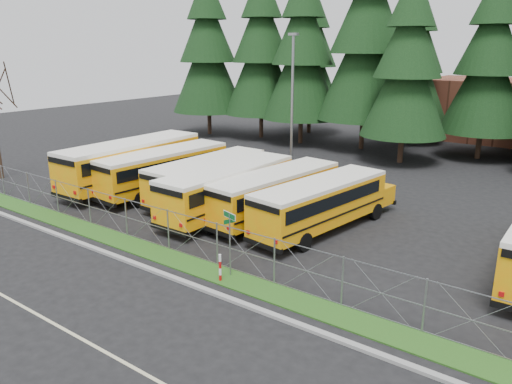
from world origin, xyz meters
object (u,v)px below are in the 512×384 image
(bus_3, at_px, (232,190))
(striped_bollard, at_px, (220,268))
(bus_1, at_px, (168,171))
(street_sign, at_px, (230,231))
(bus_4, at_px, (279,195))
(bus_0, at_px, (137,164))
(light_standard, at_px, (292,99))
(bus_2, at_px, (211,179))
(bus_5, at_px, (325,205))

(bus_3, bearing_deg, striped_bollard, -53.66)
(bus_1, bearing_deg, street_sign, -29.01)
(bus_4, relative_size, street_sign, 3.67)
(bus_0, bearing_deg, light_standard, 56.28)
(bus_1, bearing_deg, bus_2, 11.17)
(bus_0, distance_m, striped_bollard, 15.79)
(street_sign, distance_m, striped_bollard, 1.57)
(striped_bollard, bearing_deg, bus_5, 86.57)
(bus_4, height_order, light_standard, light_standard)
(bus_3, height_order, light_standard, light_standard)
(bus_1, distance_m, bus_5, 11.60)
(bus_1, relative_size, bus_2, 1.07)
(bus_0, relative_size, street_sign, 4.32)
(bus_2, relative_size, bus_3, 0.94)
(bus_0, xyz_separation_m, bus_2, (6.06, 0.72, -0.26))
(bus_2, xyz_separation_m, street_sign, (7.76, -7.69, 0.70))
(bus_1, height_order, bus_4, bus_1)
(bus_2, distance_m, street_sign, 10.95)
(bus_1, distance_m, bus_2, 3.41)
(bus_1, relative_size, bus_4, 1.05)
(bus_5, bearing_deg, bus_4, -174.43)
(bus_3, bearing_deg, street_sign, -50.97)
(bus_3, bearing_deg, bus_2, 154.64)
(bus_1, distance_m, bus_4, 8.68)
(bus_1, relative_size, striped_bollard, 9.05)
(bus_0, bearing_deg, striped_bollard, -29.55)
(bus_0, height_order, bus_3, bus_0)
(street_sign, bearing_deg, light_standard, 114.58)
(bus_3, relative_size, light_standard, 1.07)
(bus_4, relative_size, bus_5, 1.01)
(bus_0, bearing_deg, bus_1, 5.65)
(bus_1, distance_m, striped_bollard, 13.68)
(bus_2, distance_m, bus_5, 8.24)
(bus_2, bearing_deg, street_sign, -43.70)
(striped_bollard, bearing_deg, bus_1, 144.65)
(bus_5, relative_size, light_standard, 1.01)
(bus_0, distance_m, street_sign, 15.48)
(bus_4, bearing_deg, light_standard, 125.24)
(bus_2, height_order, street_sign, street_sign)
(bus_1, distance_m, bus_3, 6.24)
(bus_2, height_order, bus_4, bus_4)
(bus_4, relative_size, light_standard, 1.02)
(bus_1, relative_size, street_sign, 3.87)
(bus_1, height_order, striped_bollard, bus_1)
(bus_1, xyz_separation_m, light_standard, (3.56, 9.31, 4.08))
(bus_0, distance_m, bus_5, 14.28)
(bus_5, xyz_separation_m, striped_bollard, (-0.47, -7.80, -0.74))
(bus_5, xyz_separation_m, light_standard, (-8.04, 9.41, 4.16))
(bus_0, bearing_deg, street_sign, -27.47)
(bus_4, xyz_separation_m, light_standard, (-5.12, 9.28, 4.15))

